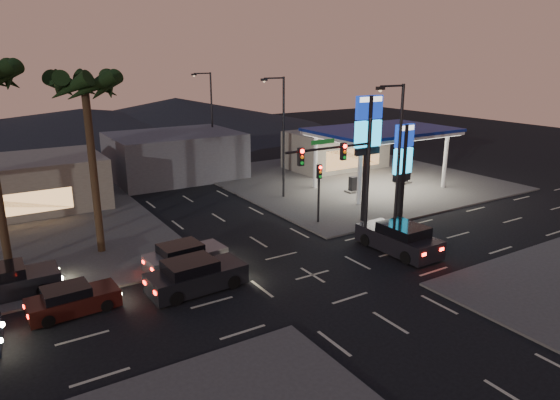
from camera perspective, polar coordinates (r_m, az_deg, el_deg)
ground at (r=27.66m, az=3.73°, el=-8.56°), size 140.00×140.00×0.00m
corner_lot_ne at (r=48.99m, az=8.06°, el=2.37°), size 24.00×24.00×0.12m
gas_station at (r=45.12m, az=11.59°, el=7.54°), size 12.20×8.20×5.47m
convenience_store at (r=53.62m, az=6.36°, el=5.73°), size 10.00×6.00×4.00m
pylon_sign_tall at (r=35.17m, az=10.03°, el=7.45°), size 2.20×0.35×9.00m
pylon_sign_short at (r=36.47m, az=13.88°, el=4.76°), size 1.60×0.35×7.00m
traffic_signal_mast at (r=29.71m, az=7.58°, el=3.71°), size 6.10×0.39×8.00m
pedestal_signal at (r=35.10m, az=4.48°, el=1.85°), size 0.32×0.39×4.30m
streetlight_near at (r=30.91m, az=13.16°, el=4.84°), size 2.14×0.25×10.00m
streetlight_mid at (r=40.98m, az=0.17°, el=7.92°), size 2.14×0.25×10.00m
streetlight_far at (r=53.26m, az=-8.00°, el=9.65°), size 2.14×0.25×10.00m
palm_a at (r=30.47m, az=-21.36°, el=11.07°), size 4.41×4.41×10.86m
building_far_mid at (r=50.16m, az=-11.91°, el=5.01°), size 12.00×9.00×4.40m
hill_right at (r=86.16m, az=-11.76°, el=9.70°), size 50.00×50.00×5.00m
hill_center at (r=82.24m, az=-21.66°, el=8.28°), size 60.00×60.00×4.00m
car_lane_a_front at (r=26.02m, az=-9.66°, el=-8.54°), size 5.21×2.40×1.66m
car_lane_a_mid at (r=25.51m, az=-22.68°, el=-10.52°), size 4.20×1.92×1.35m
car_lane_b_front at (r=28.66m, az=-10.84°, el=-6.40°), size 4.71×2.21×1.50m
car_lane_b_mid at (r=28.41m, az=-28.95°, el=-8.31°), size 5.02×2.19×1.62m
suv_station at (r=31.34m, az=13.48°, el=-4.31°), size 2.42×5.44×1.80m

